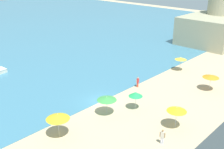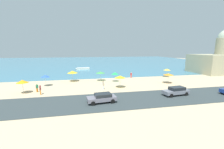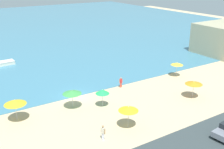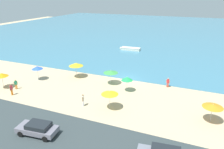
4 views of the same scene
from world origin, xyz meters
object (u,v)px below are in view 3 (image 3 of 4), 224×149
skiff_nearshore (0,64)px  beach_umbrella_7 (102,92)px  beach_umbrella_2 (194,83)px  beach_umbrella_3 (72,92)px  beach_umbrella_6 (177,64)px  bather_0 (121,82)px  beach_umbrella_5 (128,109)px  bather_2 (103,132)px  beach_umbrella_4 (15,102)px

skiff_nearshore → beach_umbrella_7: bearing=-73.1°
beach_umbrella_2 → beach_umbrella_7: beach_umbrella_7 is taller
beach_umbrella_3 → beach_umbrella_6: bearing=3.9°
beach_umbrella_2 → bather_0: beach_umbrella_2 is taller
beach_umbrella_5 → beach_umbrella_7: size_ratio=1.08×
beach_umbrella_3 → bather_2: bearing=-93.3°
beach_umbrella_2 → bather_0: bearing=127.3°
beach_umbrella_6 → beach_umbrella_7: 16.10m
beach_umbrella_7 → skiff_nearshore: (-7.40, 24.33, -1.70)m
beach_umbrella_7 → beach_umbrella_6: bearing=10.6°
beach_umbrella_3 → beach_umbrella_5: 8.24m
beach_umbrella_3 → beach_umbrella_6: size_ratio=0.99×
beach_umbrella_4 → beach_umbrella_6: 26.01m
beach_umbrella_3 → bather_2: size_ratio=1.42×
beach_umbrella_2 → bather_2: bearing=-171.5°
beach_umbrella_3 → bather_0: bearing=14.5°
bather_2 → beach_umbrella_7: bearing=59.7°
beach_umbrella_6 → bather_2: bearing=-154.1°
beach_umbrella_7 → bather_2: (-3.85, -6.59, -1.13)m
beach_umbrella_2 → beach_umbrella_5: beach_umbrella_5 is taller
bather_0 → bather_2: bather_2 is taller
beach_umbrella_3 → beach_umbrella_4: beach_umbrella_4 is taller
bather_2 → beach_umbrella_3: bearing=86.7°
beach_umbrella_5 → beach_umbrella_6: (16.10, 8.93, -0.15)m
beach_umbrella_6 → beach_umbrella_4: bearing=-178.2°
beach_umbrella_6 → bather_0: beach_umbrella_6 is taller
beach_umbrella_4 → beach_umbrella_7: beach_umbrella_4 is taller
beach_umbrella_2 → beach_umbrella_5: size_ratio=0.92×
beach_umbrella_4 → skiff_nearshore: bearing=82.9°
beach_umbrella_2 → skiff_nearshore: (-19.18, 28.57, -1.77)m
beach_umbrella_5 → beach_umbrella_6: size_ratio=1.07×
beach_umbrella_6 → beach_umbrella_7: bearing=-169.4°
beach_umbrella_3 → beach_umbrella_5: beach_umbrella_5 is taller
beach_umbrella_3 → bather_2: (-0.47, -8.26, -1.20)m
skiff_nearshore → bather_2: bearing=-83.4°
beach_umbrella_6 → beach_umbrella_7: beach_umbrella_6 is taller
beach_umbrella_4 → skiff_nearshore: size_ratio=0.51×
beach_umbrella_7 → bather_2: 7.71m
beach_umbrella_2 → bather_0: 10.41m
beach_umbrella_7 → bather_0: 6.90m
beach_umbrella_7 → skiff_nearshore: bearing=106.9°
beach_umbrella_7 → bather_2: beach_umbrella_7 is taller
beach_umbrella_5 → beach_umbrella_6: beach_umbrella_5 is taller
beach_umbrella_4 → bather_2: size_ratio=1.62×
beach_umbrella_6 → skiff_nearshore: beach_umbrella_6 is taller
beach_umbrella_2 → skiff_nearshore: beach_umbrella_2 is taller
beach_umbrella_5 → beach_umbrella_3: bearing=112.1°
beach_umbrella_5 → beach_umbrella_7: bearing=87.4°
beach_umbrella_6 → bather_0: (-10.31, 1.01, -1.28)m
beach_umbrella_2 → beach_umbrella_3: 16.27m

